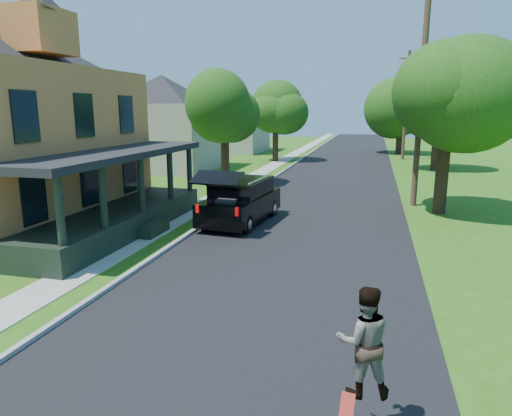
% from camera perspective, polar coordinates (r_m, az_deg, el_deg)
% --- Properties ---
extents(ground, '(140.00, 140.00, 0.00)m').
position_cam_1_polar(ground, '(10.50, -0.79, -13.88)').
color(ground, '#295B12').
rests_on(ground, ground).
extents(street, '(8.00, 120.00, 0.02)m').
position_cam_1_polar(street, '(29.57, 9.46, 3.07)').
color(street, black).
rests_on(street, ground).
extents(curb, '(0.15, 120.00, 0.12)m').
position_cam_1_polar(curb, '(30.18, 1.77, 3.41)').
color(curb, gray).
rests_on(curb, ground).
extents(sidewalk, '(1.30, 120.00, 0.03)m').
position_cam_1_polar(sidewalk, '(30.55, -1.07, 3.53)').
color(sidewalk, gray).
rests_on(sidewalk, ground).
extents(front_walk, '(6.50, 1.20, 0.03)m').
position_cam_1_polar(front_walk, '(19.83, -23.32, -2.27)').
color(front_walk, gray).
rests_on(front_walk, ground).
extents(neighbor_house_mid, '(12.78, 12.78, 8.30)m').
position_cam_1_polar(neighbor_house_mid, '(36.76, -11.56, 11.32)').
color(neighbor_house_mid, gray).
rests_on(neighbor_house_mid, ground).
extents(neighbor_house_far, '(12.78, 12.78, 8.30)m').
position_cam_1_polar(neighbor_house_far, '(51.64, -3.66, 11.73)').
color(neighbor_house_far, gray).
rests_on(neighbor_house_far, ground).
extents(black_suv, '(2.42, 5.32, 2.40)m').
position_cam_1_polar(black_suv, '(18.84, -1.93, 0.89)').
color(black_suv, black).
rests_on(black_suv, ground).
extents(skateboarder, '(0.91, 0.78, 1.64)m').
position_cam_1_polar(skateboarder, '(6.89, 13.36, -15.86)').
color(skateboarder, black).
rests_on(skateboarder, ground).
extents(tree_left_mid, '(5.29, 4.95, 7.34)m').
position_cam_1_polar(tree_left_mid, '(28.23, -4.05, 13.00)').
color(tree_left_mid, black).
rests_on(tree_left_mid, ground).
extents(tree_left_far, '(5.93, 5.96, 7.87)m').
position_cam_1_polar(tree_left_far, '(41.46, 2.45, 12.71)').
color(tree_left_far, black).
rests_on(tree_left_far, ground).
extents(tree_right_near, '(5.66, 5.41, 8.28)m').
position_cam_1_polar(tree_right_near, '(21.94, 22.89, 13.56)').
color(tree_right_near, black).
rests_on(tree_right_near, ground).
extents(tree_right_mid, '(6.43, 6.26, 8.20)m').
position_cam_1_polar(tree_right_mid, '(37.88, 21.84, 12.27)').
color(tree_right_mid, black).
rests_on(tree_right_mid, ground).
extents(tree_right_far, '(7.17, 7.34, 8.77)m').
position_cam_1_polar(tree_right_far, '(50.75, 17.70, 12.69)').
color(tree_right_far, black).
rests_on(tree_right_far, ground).
extents(utility_pole_near, '(1.71, 0.61, 10.99)m').
position_cam_1_polar(utility_pole_near, '(23.26, 20.02, 14.05)').
color(utility_pole_near, '#412F1E').
rests_on(utility_pole_near, ground).
extents(utility_pole_far, '(1.71, 0.60, 9.79)m').
position_cam_1_polar(utility_pole_far, '(45.15, 18.24, 12.17)').
color(utility_pole_far, '#412F1E').
rests_on(utility_pole_far, ground).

